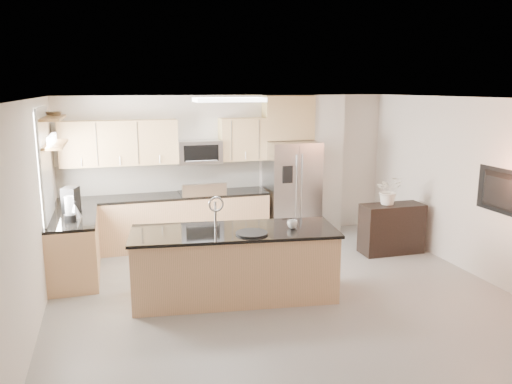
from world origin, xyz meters
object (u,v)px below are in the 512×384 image
object	(u,v)px
coffee_maker	(71,200)
credenza	(392,229)
flower_vase	(389,183)
refrigerator	(291,190)
bowl	(54,113)
island	(235,263)
platter	(252,233)
television	(501,193)
kettle	(75,210)
microwave	(199,152)
cup	(292,224)
range	(202,218)
blender	(70,211)

from	to	relation	value
coffee_maker	credenza	bearing A→B (deg)	-6.48
credenza	flower_vase	world-z (taller)	flower_vase
refrigerator	bowl	bearing A→B (deg)	-171.64
island	platter	bearing A→B (deg)	-47.18
platter	television	size ratio (longest dim) A/B	0.38
kettle	coffee_maker	size ratio (longest dim) A/B	0.61
microwave	television	distance (m)	4.79
cup	kettle	size ratio (longest dim) A/B	0.58
microwave	range	bearing A→B (deg)	-90.00
range	microwave	distance (m)	1.16
coffee_maker	bowl	size ratio (longest dim) A/B	1.15
microwave	island	distance (m)	2.79
refrigerator	platter	bearing A→B (deg)	-119.92
blender	television	world-z (taller)	television
cup	flower_vase	bearing A→B (deg)	29.11
cup	blender	world-z (taller)	blender
television	flower_vase	bearing A→B (deg)	19.59
platter	coffee_maker	xyz separation A→B (m)	(-2.26, 1.84, 0.17)
cup	coffee_maker	world-z (taller)	coffee_maker
credenza	flower_vase	distance (m)	0.78
microwave	cup	bearing A→B (deg)	-74.39
credenza	cup	world-z (taller)	cup
refrigerator	island	size ratio (longest dim) A/B	0.64
blender	coffee_maker	xyz separation A→B (m)	(-0.02, 0.58, 0.02)
island	bowl	xyz separation A→B (m)	(-2.24, 1.79, 1.91)
microwave	cup	size ratio (longest dim) A/B	5.64
kettle	blender	bearing A→B (deg)	-101.17
refrigerator	platter	world-z (taller)	refrigerator
bowl	flower_vase	xyz separation A→B (m)	(5.13, -0.73, -1.19)
island	coffee_maker	world-z (taller)	island
refrigerator	cup	xyz separation A→B (m)	(-0.91, -2.50, 0.08)
cup	range	bearing A→B (deg)	106.33
microwave	island	size ratio (longest dim) A/B	0.27
credenza	island	bearing A→B (deg)	-160.06
platter	bowl	size ratio (longest dim) A/B	1.25
blender	bowl	bearing A→B (deg)	102.75
bowl	credenza	bearing A→B (deg)	-8.37
island	cup	world-z (taller)	island
bowl	microwave	bearing A→B (deg)	18.32
microwave	flower_vase	xyz separation A→B (m)	(2.88, -1.48, -0.44)
credenza	bowl	xyz separation A→B (m)	(-5.21, 0.77, 1.96)
range	blender	bearing A→B (deg)	-146.11
range	island	xyz separation A→B (m)	(-0.01, -2.41, -0.01)
range	bowl	distance (m)	3.01
cup	coffee_maker	distance (m)	3.33
refrigerator	bowl	size ratio (longest dim) A/B	5.44
cup	flower_vase	size ratio (longest dim) A/B	0.19
cup	kettle	world-z (taller)	kettle
range	cup	world-z (taller)	range
refrigerator	platter	distance (m)	3.01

